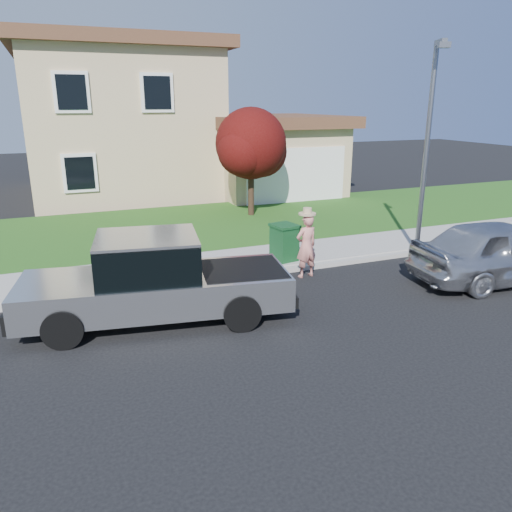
{
  "coord_description": "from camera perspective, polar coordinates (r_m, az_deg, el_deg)",
  "views": [
    {
      "loc": [
        -3.15,
        -8.23,
        4.27
      ],
      "look_at": [
        0.55,
        0.92,
        1.2
      ],
      "focal_mm": 35.0,
      "sensor_mm": 36.0,
      "label": 1
    }
  ],
  "objects": [
    {
      "name": "lawn",
      "position": [
        17.75,
        -7.89,
        3.34
      ],
      "size": [
        40.0,
        7.0,
        0.1
      ],
      "primitive_type": "cube",
      "color": "#204714",
      "rests_on": "ground"
    },
    {
      "name": "street_lamp",
      "position": [
        14.45,
        19.07,
        12.4
      ],
      "size": [
        0.47,
        0.74,
        5.75
      ],
      "rotation": [
        0.0,
        0.0,
        -0.41
      ],
      "color": "slate",
      "rests_on": "ground"
    },
    {
      "name": "sidewalk",
      "position": [
        13.58,
        -3.13,
        -0.76
      ],
      "size": [
        40.0,
        2.0,
        0.15
      ],
      "primitive_type": "cube",
      "color": "gray",
      "rests_on": "ground"
    },
    {
      "name": "ground",
      "position": [
        9.79,
        -0.99,
        -8.58
      ],
      "size": [
        80.0,
        80.0,
        0.0
      ],
      "primitive_type": "plane",
      "color": "black",
      "rests_on": "ground"
    },
    {
      "name": "house",
      "position": [
        25.04,
        -12.13,
        14.36
      ],
      "size": [
        14.0,
        11.3,
        6.85
      ],
      "color": "tan",
      "rests_on": "ground"
    },
    {
      "name": "curb",
      "position": [
        12.6,
        -1.5,
        -2.26
      ],
      "size": [
        40.0,
        0.2,
        0.12
      ],
      "primitive_type": "cube",
      "color": "gray",
      "rests_on": "ground"
    },
    {
      "name": "trash_bin",
      "position": [
        13.45,
        3.25,
        1.62
      ],
      "size": [
        0.72,
        0.79,
        0.99
      ],
      "rotation": [
        0.0,
        0.0,
        0.18
      ],
      "color": "#103E1B",
      "rests_on": "sidewalk"
    },
    {
      "name": "woman",
      "position": [
        12.53,
        5.77,
        1.3
      ],
      "size": [
        0.64,
        0.47,
        1.78
      ],
      "rotation": [
        0.0,
        0.0,
        3.28
      ],
      "color": "tan",
      "rests_on": "ground"
    },
    {
      "name": "pickup_truck",
      "position": [
        10.16,
        -11.46,
        -2.88
      ],
      "size": [
        5.63,
        2.67,
        1.78
      ],
      "rotation": [
        0.0,
        0.0,
        -0.16
      ],
      "color": "black",
      "rests_on": "ground"
    },
    {
      "name": "ornamental_tree",
      "position": [
        18.91,
        -0.48,
        12.35
      ],
      "size": [
        2.91,
        2.63,
        4.0
      ],
      "color": "black",
      "rests_on": "lawn"
    },
    {
      "name": "sedan",
      "position": [
        13.57,
        26.46,
        0.5
      ],
      "size": [
        4.74,
        2.31,
        1.56
      ],
      "primitive_type": "imported",
      "rotation": [
        0.0,
        0.0,
        1.46
      ],
      "color": "#AEAFB5",
      "rests_on": "ground"
    }
  ]
}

